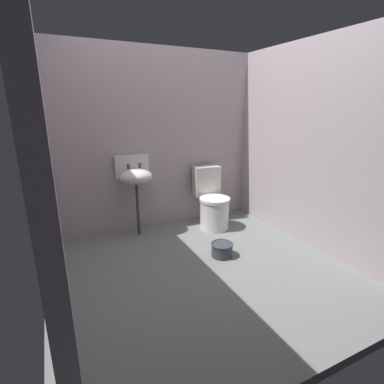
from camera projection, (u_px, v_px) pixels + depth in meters
name	position (u px, v px, depth m)	size (l,w,h in m)	color
ground_plane	(205.00, 268.00, 3.00)	(2.97, 2.84, 0.08)	slate
wall_back	(159.00, 141.00, 3.77)	(2.97, 0.10, 2.26)	#9F8F96
wall_left	(45.00, 166.00, 2.20)	(0.10, 2.64, 2.26)	#A6969B
wall_right	(305.00, 146.00, 3.32)	(0.10, 2.64, 2.26)	#A2969D
toilet_near_wall	(212.00, 203.00, 3.89)	(0.45, 0.63, 0.78)	silver
sink	(135.00, 176.00, 3.52)	(0.42, 0.35, 0.99)	#31363C
bucket	(222.00, 249.00, 3.15)	(0.24, 0.24, 0.15)	#31363C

